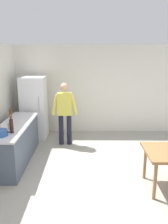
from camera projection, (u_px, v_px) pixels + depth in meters
name	position (u px, v px, depth m)	size (l,w,h in m)	color
ground_plane	(105.00, 179.00, 4.71)	(14.00, 14.00, 0.00)	#9E998E
wall_back	(98.00, 89.00, 7.27)	(6.40, 0.12, 2.70)	silver
kitchen_counter	(16.00, 143.00, 5.39)	(0.64, 2.20, 0.90)	#4C5666
refrigerator	(34.00, 108.00, 6.82)	(0.70, 0.67, 1.80)	white
person	(65.00, 110.00, 6.26)	(0.70, 0.22, 1.70)	#1E1E2D
cooking_pot	(0.00, 133.00, 4.54)	(0.40, 0.28, 0.12)	#285193
utensil_jar	(10.00, 126.00, 4.92)	(0.11, 0.11, 0.32)	tan
bottle_wine_dark	(11.00, 126.00, 4.68)	(0.08, 0.08, 0.34)	black
bottle_beer_brown	(10.00, 113.00, 5.79)	(0.06, 0.06, 0.26)	#5B3314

